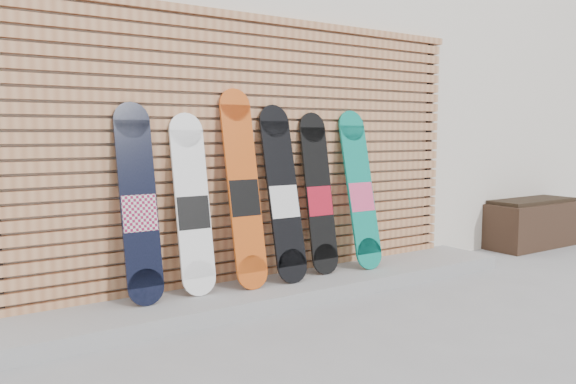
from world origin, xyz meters
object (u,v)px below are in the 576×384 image
snowboard_5 (360,190)px  snowboard_0 (139,205)px  snowboard_3 (283,194)px  snowboard_2 (244,189)px  planter_box (531,223)px  snowboard_4 (319,194)px  snowboard_1 (192,205)px

snowboard_5 → snowboard_0: bearing=179.1°
snowboard_3 → snowboard_2: bearing=178.3°
snowboard_0 → snowboard_3: (1.20, -0.04, 0.01)m
snowboard_2 → snowboard_5: size_ratio=1.10×
planter_box → snowboard_3: snowboard_3 is taller
planter_box → snowboard_2: (-3.87, -0.02, 0.62)m
planter_box → snowboard_4: size_ratio=0.90×
snowboard_0 → snowboard_1: bearing=1.4°
snowboard_2 → planter_box: bearing=0.3°
snowboard_3 → snowboard_5: (0.83, 0.00, -0.01)m
snowboard_5 → snowboard_3: bearing=-179.7°
planter_box → snowboard_0: snowboard_0 is taller
snowboard_1 → snowboard_2: size_ratio=0.87×
snowboard_2 → snowboard_4: snowboard_2 is taller
snowboard_3 → snowboard_4: snowboard_3 is taller
planter_box → snowboard_1: snowboard_1 is taller
snowboard_4 → snowboard_5: bearing=-5.2°
snowboard_2 → snowboard_0: bearing=178.1°
planter_box → snowboard_4: (-3.10, 0.02, 0.53)m
snowboard_1 → snowboard_5: snowboard_5 is taller
snowboard_0 → snowboard_2: size_ratio=0.92×
planter_box → snowboard_5: bearing=-179.5°
snowboard_4 → snowboard_5: size_ratio=0.98×
snowboard_1 → snowboard_3: (0.78, -0.05, 0.04)m
planter_box → snowboard_0: bearing=179.9°
snowboard_4 → snowboard_0: bearing=-179.8°
snowboard_5 → snowboard_4: bearing=174.8°
snowboard_0 → snowboard_2: 0.84m
snowboard_2 → snowboard_5: snowboard_2 is taller
snowboard_0 → snowboard_2: snowboard_2 is taller
snowboard_0 → snowboard_1: (0.42, 0.01, -0.03)m
snowboard_0 → snowboard_4: (1.60, 0.01, -0.02)m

